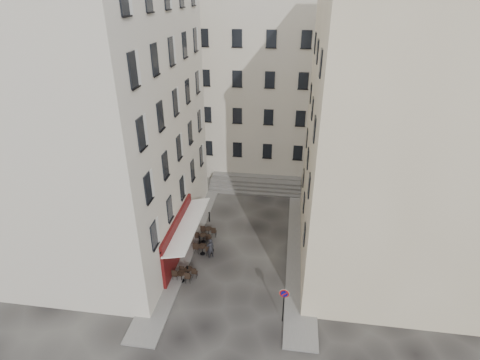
% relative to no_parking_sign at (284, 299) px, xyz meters
% --- Properties ---
extents(ground, '(90.00, 90.00, 0.00)m').
position_rel_no_parking_sign_xyz_m(ground, '(-3.42, 3.99, -1.77)').
color(ground, black).
rests_on(ground, ground).
extents(sidewalk_left, '(2.00, 22.00, 0.12)m').
position_rel_no_parking_sign_xyz_m(sidewalk_left, '(-7.92, 7.99, -1.71)').
color(sidewalk_left, slate).
rests_on(sidewalk_left, ground).
extents(sidewalk_right, '(2.00, 18.00, 0.12)m').
position_rel_no_parking_sign_xyz_m(sidewalk_right, '(1.08, 6.99, -1.71)').
color(sidewalk_right, slate).
rests_on(sidewalk_right, ground).
extents(building_left, '(12.20, 16.20, 20.60)m').
position_rel_no_parking_sign_xyz_m(building_left, '(-13.92, 6.99, 8.54)').
color(building_left, beige).
rests_on(building_left, ground).
extents(building_right, '(12.20, 14.20, 18.60)m').
position_rel_no_parking_sign_xyz_m(building_right, '(7.08, 7.49, 7.54)').
color(building_right, '#C5B492').
rests_on(building_right, ground).
extents(building_back, '(18.20, 10.20, 18.60)m').
position_rel_no_parking_sign_xyz_m(building_back, '(-4.42, 22.99, 7.54)').
color(building_back, beige).
rests_on(building_back, ground).
extents(cafe_storefront, '(1.74, 7.30, 3.50)m').
position_rel_no_parking_sign_xyz_m(cafe_storefront, '(-7.73, 4.99, 0.11)').
color(cafe_storefront, '#480A0F').
rests_on(cafe_storefront, ground).
extents(stone_steps, '(9.00, 3.15, 0.80)m').
position_rel_no_parking_sign_xyz_m(stone_steps, '(-3.42, 16.57, -1.37)').
color(stone_steps, '#5E5C59').
rests_on(stone_steps, ground).
extents(bollard_near, '(0.12, 0.12, 0.98)m').
position_rel_no_parking_sign_xyz_m(bollard_near, '(-6.67, 2.99, -1.24)').
color(bollard_near, black).
rests_on(bollard_near, ground).
extents(bollard_mid, '(0.12, 0.12, 0.98)m').
position_rel_no_parking_sign_xyz_m(bollard_mid, '(-6.67, 6.49, -1.24)').
color(bollard_mid, black).
rests_on(bollard_mid, ground).
extents(bollard_far, '(0.12, 0.12, 0.98)m').
position_rel_no_parking_sign_xyz_m(bollard_far, '(-6.67, 9.99, -1.24)').
color(bollard_far, black).
rests_on(bollard_far, ground).
extents(no_parking_sign, '(0.57, 0.11, 2.49)m').
position_rel_no_parking_sign_xyz_m(no_parking_sign, '(0.00, 0.00, 0.00)').
color(no_parking_sign, black).
rests_on(no_parking_sign, ground).
extents(bistro_table_a, '(1.31, 0.61, 0.92)m').
position_rel_no_parking_sign_xyz_m(bistro_table_a, '(-6.95, 2.52, -1.30)').
color(bistro_table_a, black).
rests_on(bistro_table_a, ground).
extents(bistro_table_b, '(1.24, 0.58, 0.87)m').
position_rel_no_parking_sign_xyz_m(bistro_table_b, '(-6.60, 3.05, -1.32)').
color(bistro_table_b, black).
rests_on(bistro_table_b, ground).
extents(bistro_table_c, '(1.39, 0.65, 0.98)m').
position_rel_no_parking_sign_xyz_m(bistro_table_c, '(-6.22, 5.58, -1.27)').
color(bistro_table_c, black).
rests_on(bistro_table_c, ground).
extents(bistro_table_d, '(1.29, 0.60, 0.90)m').
position_rel_no_parking_sign_xyz_m(bistro_table_d, '(-6.50, 7.05, -1.30)').
color(bistro_table_d, black).
rests_on(bistro_table_d, ground).
extents(bistro_table_e, '(1.27, 0.60, 0.90)m').
position_rel_no_parking_sign_xyz_m(bistro_table_e, '(-6.28, 7.97, -1.31)').
color(bistro_table_e, black).
rests_on(bistro_table_e, ground).
extents(pedestrian, '(0.70, 0.66, 1.61)m').
position_rel_no_parking_sign_xyz_m(pedestrian, '(-5.55, 5.35, -0.96)').
color(pedestrian, black).
rests_on(pedestrian, ground).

